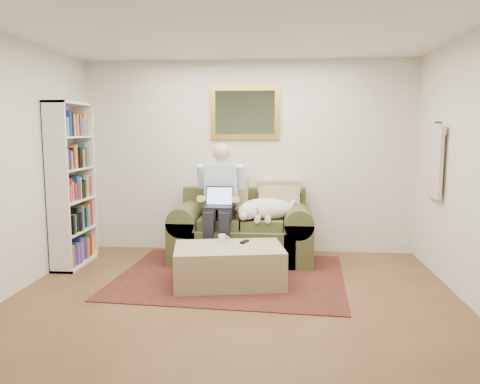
# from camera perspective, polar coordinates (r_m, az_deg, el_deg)

# --- Properties ---
(room_shell) EXTENTS (4.51, 5.00, 2.61)m
(room_shell) POSITION_cam_1_polar(r_m,az_deg,el_deg) (4.27, -1.08, 2.66)
(room_shell) COLOR brown
(room_shell) RESTS_ON ground
(rug) EXTENTS (2.67, 2.19, 0.01)m
(rug) POSITION_cam_1_polar(r_m,az_deg,el_deg) (5.45, -1.14, -10.19)
(rug) COLOR black
(rug) RESTS_ON room_shell
(sofa) EXTENTS (1.79, 0.91, 1.07)m
(sofa) POSITION_cam_1_polar(r_m,az_deg,el_deg) (6.07, 0.25, -5.37)
(sofa) COLOR #3A4223
(sofa) RESTS_ON room_shell
(seated_man) EXTENTS (0.59, 0.84, 1.50)m
(seated_man) POSITION_cam_1_polar(r_m,az_deg,el_deg) (5.85, -2.50, -1.44)
(seated_man) COLOR #8CB7D8
(seated_man) RESTS_ON sofa
(laptop) EXTENTS (0.35, 0.27, 0.25)m
(laptop) POSITION_cam_1_polar(r_m,az_deg,el_deg) (5.78, -2.59, -1.19)
(laptop) COLOR black
(laptop) RESTS_ON seated_man
(sleeping_dog) EXTENTS (0.74, 0.46, 0.27)m
(sleeping_dog) POSITION_cam_1_polar(r_m,az_deg,el_deg) (5.89, 3.29, -2.06)
(sleeping_dog) COLOR white
(sleeping_dog) RESTS_ON sofa
(ottoman) EXTENTS (1.27, 0.93, 0.42)m
(ottoman) POSITION_cam_1_polar(r_m,az_deg,el_deg) (5.13, -1.37, -8.93)
(ottoman) COLOR tan
(ottoman) RESTS_ON room_shell
(coffee_mug) EXTENTS (0.08, 0.08, 0.10)m
(coffee_mug) POSITION_cam_1_polar(r_m,az_deg,el_deg) (5.19, -2.20, -5.74)
(coffee_mug) COLOR white
(coffee_mug) RESTS_ON ottoman
(tv_remote) EXTENTS (0.10, 0.16, 0.02)m
(tv_remote) POSITION_cam_1_polar(r_m,az_deg,el_deg) (5.23, 0.56, -6.08)
(tv_remote) COLOR black
(tv_remote) RESTS_ON ottoman
(bookshelf) EXTENTS (0.28, 0.80, 2.00)m
(bookshelf) POSITION_cam_1_polar(r_m,az_deg,el_deg) (6.08, -19.83, 0.83)
(bookshelf) COLOR white
(bookshelf) RESTS_ON room_shell
(wall_mirror) EXTENTS (0.94, 0.04, 0.72)m
(wall_mirror) POSITION_cam_1_polar(r_m,az_deg,el_deg) (6.37, 0.61, 9.66)
(wall_mirror) COLOR gold
(wall_mirror) RESTS_ON room_shell
(hanging_shirt) EXTENTS (0.06, 0.52, 0.90)m
(hanging_shirt) POSITION_cam_1_polar(r_m,az_deg,el_deg) (5.76, 22.64, 3.84)
(hanging_shirt) COLOR beige
(hanging_shirt) RESTS_ON room_shell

